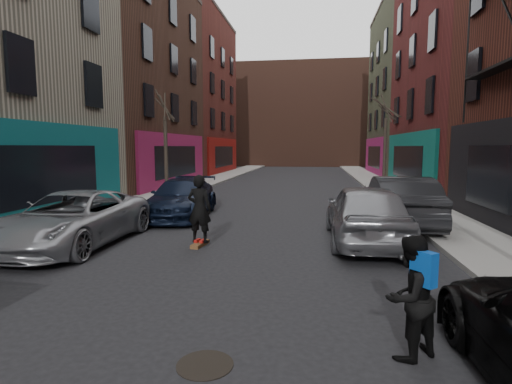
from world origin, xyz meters
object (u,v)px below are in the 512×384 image
(parked_left_end, at_px, (182,198))
(pedestrian, at_px, (410,297))
(manhole, at_px, (205,365))
(parked_left_far, at_px, (73,219))
(parked_right_end, at_px, (399,201))
(skateboard, at_px, (200,244))
(parked_right_far, at_px, (366,213))
(skateboarder, at_px, (199,209))
(tree_left_far, at_px, (165,133))
(tree_right_far, at_px, (385,133))

(parked_left_end, relative_size, pedestrian, 3.15)
(manhole, bearing_deg, parked_left_far, 134.28)
(parked_right_end, height_order, skateboard, parked_right_end)
(parked_right_far, distance_m, skateboarder, 4.55)
(parked_right_far, bearing_deg, manhole, 67.35)
(skateboarder, bearing_deg, skateboard, -0.00)
(pedestrian, bearing_deg, parked_right_end, -138.81)
(skateboarder, distance_m, pedestrian, 6.66)
(parked_right_end, bearing_deg, skateboarder, 31.63)
(parked_left_far, relative_size, parked_left_end, 1.06)
(parked_left_far, height_order, parked_right_end, parked_right_end)
(skateboard, distance_m, skateboarder, 0.96)
(parked_right_far, bearing_deg, tree_left_far, -46.20)
(manhole, bearing_deg, tree_left_far, 112.48)
(skateboard, relative_size, manhole, 1.14)
(tree_right_far, xyz_separation_m, parked_right_end, (-1.60, -12.94, -2.69))
(tree_left_far, distance_m, skateboarder, 11.87)
(skateboarder, bearing_deg, manhole, 114.74)
(parked_right_far, xyz_separation_m, skateboarder, (-4.43, -1.01, 0.17))
(tree_right_far, bearing_deg, pedestrian, -98.40)
(tree_left_far, xyz_separation_m, manhole, (6.72, -16.23, -3.37))
(parked_left_end, xyz_separation_m, parked_right_end, (7.80, -0.69, 0.12))
(parked_right_end, bearing_deg, tree_right_far, -97.00)
(parked_left_end, distance_m, parked_right_far, 7.18)
(parked_right_end, distance_m, manhole, 10.18)
(tree_right_far, distance_m, pedestrian, 22.07)
(skateboarder, relative_size, manhole, 2.61)
(tree_left_far, distance_m, pedestrian, 18.35)
(tree_left_far, height_order, skateboarder, tree_left_far)
(tree_right_far, xyz_separation_m, parked_right_far, (-3.00, -15.50, -2.69))
(tree_right_far, height_order, parked_left_end, tree_right_far)
(skateboarder, bearing_deg, tree_left_far, -56.94)
(tree_left_far, xyz_separation_m, parked_left_far, (1.60, -10.98, -2.65))
(skateboarder, height_order, pedestrian, skateboarder)
(pedestrian, relative_size, manhole, 2.25)
(tree_left_far, bearing_deg, tree_right_far, 25.82)
(manhole, bearing_deg, pedestrian, 12.78)
(skateboard, bearing_deg, tree_left_far, 123.06)
(parked_left_far, height_order, pedestrian, pedestrian)
(tree_right_far, bearing_deg, parked_left_end, -127.50)
(parked_left_end, xyz_separation_m, skateboard, (1.97, -4.27, -0.67))
(skateboard, bearing_deg, parked_left_end, 122.56)
(parked_left_far, distance_m, manhole, 7.36)
(tree_left_far, xyz_separation_m, parked_left_end, (3.00, -6.25, -2.66))
(parked_left_far, relative_size, manhole, 7.50)
(pedestrian, bearing_deg, skateboard, -89.01)
(skateboarder, bearing_deg, tree_right_far, -106.46)
(parked_right_far, bearing_deg, parked_left_end, -27.84)
(tree_right_far, bearing_deg, manhole, -104.34)
(pedestrian, bearing_deg, parked_left_end, -95.06)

